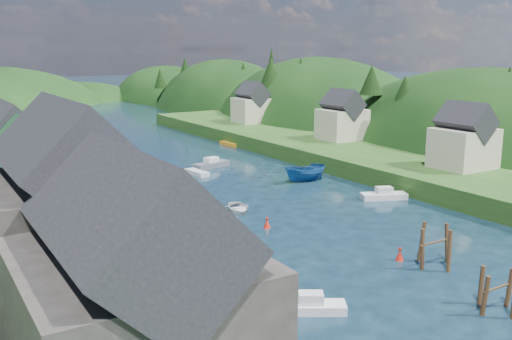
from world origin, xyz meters
TOP-DOWN VIEW (x-y plane):
  - ground at (0.00, 50.00)m, footprint 600.00×600.00m
  - hillside_right at (45.00, 75.00)m, footprint 36.00×245.56m
  - far_hills at (1.22, 174.01)m, footprint 103.00×68.00m
  - hill_trees at (-0.16, 65.07)m, footprint 91.61×143.79m
  - quay_left at (-24.00, 20.00)m, footprint 12.00×110.00m
  - quayside_buildings at (-26.00, 6.39)m, footprint 8.00×35.84m
  - terrace_right at (25.00, 40.00)m, footprint 16.00×120.00m
  - right_bank_cottages at (28.00, 48.33)m, footprint 9.00×59.24m
  - piling_cluster_near at (-0.21, -2.95)m, footprint 3.03×2.84m
  - piling_cluster_far at (2.62, 4.82)m, footprint 3.41×3.16m
  - channel_buoy_near at (1.19, 7.19)m, footprint 0.70×0.70m
  - channel_buoy_far at (-3.49, 20.26)m, footprint 0.70×0.70m
  - moored_boats at (-0.86, 23.67)m, footprint 36.54×91.49m

SIDE VIEW (x-z plane):
  - far_hills at x=1.22m, z-range -32.80..11.20m
  - hillside_right at x=45.00m, z-range -31.41..16.59m
  - ground at x=0.00m, z-range 0.00..0.00m
  - channel_buoy_near at x=1.19m, z-range -0.07..1.03m
  - channel_buoy_far at x=-3.49m, z-range -0.07..1.03m
  - moored_boats at x=-0.86m, z-range -0.54..1.90m
  - quay_left at x=-24.00m, z-range 0.00..2.00m
  - piling_cluster_near at x=-0.21m, z-range -0.57..2.80m
  - terrace_right at x=25.00m, z-range 0.00..2.40m
  - piling_cluster_far at x=2.62m, z-range -0.57..3.38m
  - right_bank_cottages at x=28.00m, z-range 1.64..10.05m
  - quayside_buildings at x=-26.00m, z-range 0.64..13.54m
  - hill_trees at x=-0.16m, z-range 5.00..17.09m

